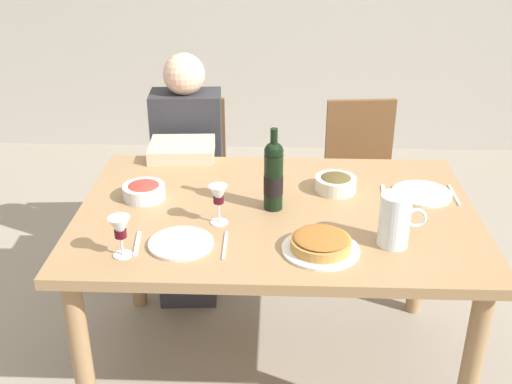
% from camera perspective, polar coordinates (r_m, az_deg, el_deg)
% --- Properties ---
extents(ground_plane, '(8.00, 8.00, 0.00)m').
position_cam_1_polar(ground_plane, '(2.78, 1.60, -15.59)').
color(ground_plane, gray).
extents(dining_table, '(1.50, 1.00, 0.76)m').
position_cam_1_polar(dining_table, '(2.39, 1.80, -3.56)').
color(dining_table, '#9E7A51').
rests_on(dining_table, ground).
extents(wine_bottle, '(0.07, 0.07, 0.32)m').
position_cam_1_polar(wine_bottle, '(2.30, 1.52, 1.52)').
color(wine_bottle, black).
rests_on(wine_bottle, dining_table).
extents(water_pitcher, '(0.16, 0.11, 0.19)m').
position_cam_1_polar(water_pitcher, '(2.13, 12.50, -2.79)').
color(water_pitcher, silver).
rests_on(water_pitcher, dining_table).
extents(baked_tart, '(0.26, 0.26, 0.06)m').
position_cam_1_polar(baked_tart, '(2.08, 5.87, -4.73)').
color(baked_tart, white).
rests_on(baked_tart, dining_table).
extents(salad_bowl, '(0.16, 0.16, 0.06)m').
position_cam_1_polar(salad_bowl, '(2.46, -10.34, 0.16)').
color(salad_bowl, silver).
rests_on(salad_bowl, dining_table).
extents(olive_bowl, '(0.16, 0.16, 0.07)m').
position_cam_1_polar(olive_bowl, '(2.50, 7.23, 0.87)').
color(olive_bowl, silver).
rests_on(olive_bowl, dining_table).
extents(wine_glass_left_diner, '(0.07, 0.07, 0.14)m').
position_cam_1_polar(wine_glass_left_diner, '(2.06, -12.48, -3.37)').
color(wine_glass_left_diner, silver).
rests_on(wine_glass_left_diner, dining_table).
extents(wine_glass_right_diner, '(0.07, 0.07, 0.15)m').
position_cam_1_polar(wine_glass_right_diner, '(2.21, -3.57, -0.42)').
color(wine_glass_right_diner, silver).
rests_on(wine_glass_right_diner, dining_table).
extents(dinner_plate_left_setting, '(0.23, 0.23, 0.01)m').
position_cam_1_polar(dinner_plate_left_setting, '(2.54, 14.90, -0.14)').
color(dinner_plate_left_setting, silver).
rests_on(dinner_plate_left_setting, dining_table).
extents(dinner_plate_right_setting, '(0.22, 0.22, 0.01)m').
position_cam_1_polar(dinner_plate_right_setting, '(2.13, -7.01, -4.70)').
color(dinner_plate_right_setting, silver).
rests_on(dinner_plate_right_setting, dining_table).
extents(fork_left_setting, '(0.03, 0.16, 0.00)m').
position_cam_1_polar(fork_left_setting, '(2.51, 11.55, -0.16)').
color(fork_left_setting, silver).
rests_on(fork_left_setting, dining_table).
extents(knife_left_setting, '(0.01, 0.18, 0.00)m').
position_cam_1_polar(knife_left_setting, '(2.57, 17.66, -0.26)').
color(knife_left_setting, silver).
rests_on(knife_left_setting, dining_table).
extents(knife_right_setting, '(0.01, 0.18, 0.00)m').
position_cam_1_polar(knife_right_setting, '(2.12, -2.97, -4.89)').
color(knife_right_setting, silver).
rests_on(knife_right_setting, dining_table).
extents(spoon_right_setting, '(0.03, 0.16, 0.00)m').
position_cam_1_polar(spoon_right_setting, '(2.16, -10.95, -4.66)').
color(spoon_right_setting, silver).
rests_on(spoon_right_setting, dining_table).
extents(chair_left, '(0.42, 0.42, 0.87)m').
position_cam_1_polar(chair_left, '(3.31, -5.99, 1.81)').
color(chair_left, brown).
rests_on(chair_left, ground).
extents(diner_left, '(0.35, 0.52, 1.16)m').
position_cam_1_polar(diner_left, '(3.05, -6.45, 2.03)').
color(diner_left, '#2D2D33').
rests_on(diner_left, ground).
extents(chair_right, '(0.44, 0.44, 0.87)m').
position_cam_1_polar(chair_right, '(3.32, 9.58, 1.62)').
color(chair_right, brown).
rests_on(chair_right, ground).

